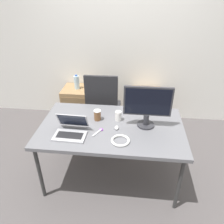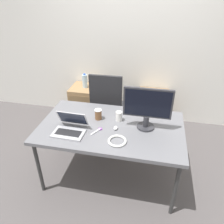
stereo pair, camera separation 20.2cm
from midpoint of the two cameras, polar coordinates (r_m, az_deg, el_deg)
The scene contains 14 objects.
ground_plane at distance 2.88m, azimuth 1.89°, elevation -15.90°, with size 14.00×14.00×0.00m, color #514C4C.
wall_back at distance 3.54m, azimuth 6.74°, elevation 17.60°, with size 10.00×0.05×2.60m.
desk at distance 2.43m, azimuth 2.17°, elevation -4.60°, with size 1.57×0.92×0.74m.
office_chair at distance 3.27m, azimuth 0.89°, elevation -0.36°, with size 0.56×0.56×1.08m.
cabinet_left at distance 3.79m, azimuth -5.22°, elevation 2.32°, with size 0.48×0.45×0.60m.
cabinet_right at distance 3.65m, azimuth 12.03°, elevation 0.54°, with size 0.48×0.45×0.60m.
water_bottle at distance 3.61m, azimuth -5.51°, elevation 8.04°, with size 0.08×0.08×0.24m.
laptop_center at distance 2.31m, azimuth -8.52°, elevation -4.24°, with size 0.33×0.30×0.20m.
monitor at distance 2.28m, azimuth 11.74°, elevation 1.20°, with size 0.50×0.19×0.46m.
mouse at distance 2.34m, azimuth 3.44°, elevation -4.26°, with size 0.04×0.07×0.03m.
coffee_cup_white at distance 2.46m, azimuth 4.17°, elevation -1.18°, with size 0.07×0.07×0.11m.
coffee_cup_brown at distance 2.48m, azimuth -1.29°, elevation -0.68°, with size 0.08×0.08×0.12m.
cable_coil at distance 2.17m, azimuth 4.05°, elevation -7.62°, with size 0.19×0.19×0.02m.
scissors at distance 2.31m, azimuth -1.39°, elevation -5.00°, with size 0.11×0.16×0.01m.
Camera 2 is at (0.42, -1.94, 2.10)m, focal length 35.00 mm.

